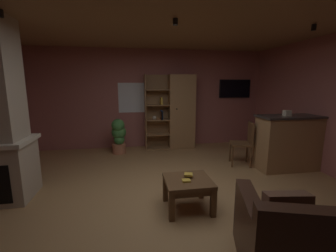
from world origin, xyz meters
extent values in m
cube|color=#A37A4C|center=(0.00, 0.00, -0.01)|extent=(6.18, 6.13, 0.02)
cube|color=#9E5B56|center=(0.00, 3.10, 1.30)|extent=(6.30, 0.06, 2.61)
cube|color=#8E6B47|center=(0.00, 0.00, 2.62)|extent=(6.18, 6.13, 0.02)
cube|color=white|center=(-0.48, 3.06, 1.34)|extent=(0.80, 0.01, 0.78)
cube|color=#997047|center=(0.78, 2.82, 0.97)|extent=(0.68, 0.38, 1.94)
cube|color=#997047|center=(0.12, 3.00, 0.97)|extent=(0.63, 0.02, 1.94)
cube|color=#997047|center=(-0.19, 2.82, 0.97)|extent=(0.02, 0.38, 1.94)
sphere|color=black|center=(0.61, 2.61, 1.07)|extent=(0.04, 0.04, 0.04)
cube|color=#997047|center=(0.12, 2.82, 0.01)|extent=(0.63, 0.38, 0.02)
cube|color=#997047|center=(0.12, 2.82, 0.39)|extent=(0.63, 0.38, 0.02)
cube|color=#997047|center=(0.12, 2.82, 0.78)|extent=(0.63, 0.38, 0.02)
cube|color=#997047|center=(0.12, 2.82, 1.17)|extent=(0.63, 0.38, 0.02)
cube|color=#997047|center=(0.12, 2.82, 1.56)|extent=(0.63, 0.38, 0.02)
cube|color=brown|center=(0.23, 2.76, 0.90)|extent=(0.04, 0.23, 0.22)
cube|color=gold|center=(0.23, 2.76, 1.27)|extent=(0.05, 0.23, 0.19)
cube|color=#2D4C8C|center=(0.23, 2.76, 0.91)|extent=(0.04, 0.23, 0.24)
sphere|color=beige|center=(0.05, 2.82, 0.83)|extent=(0.10, 0.10, 0.10)
cube|color=#997047|center=(2.64, 0.86, 0.53)|extent=(1.44, 0.51, 1.06)
cube|color=#2D2826|center=(2.64, 0.86, 1.08)|extent=(1.50, 0.57, 0.04)
cube|color=#BFB299|center=(2.40, 0.82, 1.15)|extent=(0.13, 0.13, 0.11)
cube|color=#382116|center=(0.47, -1.33, 0.34)|extent=(0.43, 0.93, 0.67)
cube|color=brown|center=(0.72, -1.47, 0.57)|extent=(0.41, 0.23, 0.43)
cube|color=brown|center=(0.98, -1.66, 0.52)|extent=(0.39, 0.19, 0.34)
cube|color=brown|center=(0.17, -0.25, 0.40)|extent=(0.63, 0.59, 0.05)
cube|color=brown|center=(0.17, -0.25, 0.34)|extent=(0.56, 0.53, 0.08)
cube|color=brown|center=(-0.11, -0.50, 0.19)|extent=(0.07, 0.07, 0.38)
cube|color=brown|center=(0.44, -0.50, 0.19)|extent=(0.07, 0.07, 0.38)
cube|color=brown|center=(-0.11, 0.01, 0.19)|extent=(0.07, 0.07, 0.38)
cube|color=brown|center=(0.44, 0.01, 0.19)|extent=(0.07, 0.07, 0.38)
cube|color=gold|center=(0.12, -0.31, 0.44)|extent=(0.11, 0.09, 0.02)
cube|color=gold|center=(0.19, -0.18, 0.46)|extent=(0.14, 0.13, 0.03)
cube|color=brown|center=(1.71, 1.25, 0.46)|extent=(0.52, 0.52, 0.04)
cube|color=brown|center=(1.89, 1.20, 0.70)|extent=(0.15, 0.39, 0.44)
cylinder|color=brown|center=(1.59, 1.48, 0.23)|extent=(0.04, 0.04, 0.46)
cylinder|color=brown|center=(1.48, 1.13, 0.23)|extent=(0.04, 0.04, 0.46)
cylinder|color=brown|center=(1.93, 1.37, 0.23)|extent=(0.04, 0.04, 0.46)
cylinder|color=brown|center=(1.83, 1.03, 0.23)|extent=(0.04, 0.04, 0.46)
cylinder|color=#B77051|center=(-0.88, 2.51, 0.12)|extent=(0.33, 0.33, 0.24)
sphere|color=#3D7F3D|center=(-0.87, 2.52, 0.35)|extent=(0.27, 0.27, 0.27)
sphere|color=#3D7F3D|center=(-0.87, 2.53, 0.53)|extent=(0.36, 0.36, 0.36)
sphere|color=#3D7F3D|center=(-0.88, 2.48, 0.71)|extent=(0.32, 0.32, 0.32)
cube|color=black|center=(2.38, 3.04, 1.57)|extent=(0.90, 0.05, 0.51)
cube|color=black|center=(2.38, 3.01, 1.57)|extent=(0.86, 0.01, 0.47)
cylinder|color=black|center=(-2.09, 0.18, 2.54)|extent=(0.07, 0.07, 0.09)
cylinder|color=black|center=(0.07, 0.19, 2.54)|extent=(0.07, 0.07, 0.09)
cylinder|color=black|center=(2.19, 0.15, 2.54)|extent=(0.07, 0.07, 0.09)
camera|label=1|loc=(-0.59, -3.05, 1.70)|focal=24.16mm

